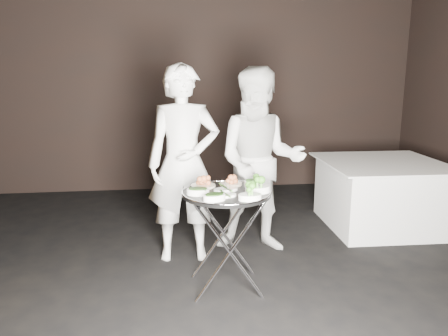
{
  "coord_description": "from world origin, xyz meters",
  "views": [
    {
      "loc": [
        -0.55,
        -2.83,
        1.7
      ],
      "look_at": [
        -0.13,
        0.52,
        0.95
      ],
      "focal_mm": 35.0,
      "sensor_mm": 36.0,
      "label": 1
    }
  ],
  "objects": [
    {
      "name": "dining_table",
      "position": [
        1.76,
        1.58,
        0.37
      ],
      "size": [
        1.29,
        1.29,
        0.74
      ],
      "rotation": [
        0.0,
        0.0,
        -0.03
      ],
      "color": "white",
      "rests_on": "floor"
    },
    {
      "name": "floor",
      "position": [
        0.0,
        0.0,
        -0.03
      ],
      "size": [
        6.0,
        7.0,
        0.05
      ],
      "primitive_type": "cube",
      "color": "black",
      "rests_on": "ground"
    },
    {
      "name": "spinach_bowl_b",
      "position": [
        -0.25,
        0.15,
        0.83
      ],
      "size": [
        0.19,
        0.15,
        0.07
      ],
      "rotation": [
        0.0,
        0.0,
        0.31
      ],
      "color": "silver",
      "rests_on": "serving_tray"
    },
    {
      "name": "waiter_left",
      "position": [
        -0.44,
        1.02,
        0.89
      ],
      "size": [
        0.66,
        0.44,
        1.78
      ],
      "primitive_type": "imported",
      "rotation": [
        0.0,
        0.0,
        -0.02
      ],
      "color": "silver",
      "rests_on": "floor"
    },
    {
      "name": "serving_tray",
      "position": [
        -0.13,
        0.37,
        0.79
      ],
      "size": [
        0.7,
        0.7,
        0.04
      ],
      "color": "black",
      "rests_on": "tray_stand"
    },
    {
      "name": "waiter_right",
      "position": [
        0.29,
        1.11,
        0.87
      ],
      "size": [
        0.97,
        0.83,
        1.75
      ],
      "primitive_type": "imported",
      "rotation": [
        0.0,
        0.0,
        -0.22
      ],
      "color": "silver",
      "rests_on": "floor"
    },
    {
      "name": "tray_stand",
      "position": [
        -0.13,
        0.37,
        0.44
      ],
      "size": [
        0.53,
        0.45,
        0.78
      ],
      "rotation": [
        0.0,
        0.0,
        -0.16
      ],
      "color": "silver",
      "rests_on": "floor"
    },
    {
      "name": "broccoli_bowl_a",
      "position": [
        0.1,
        0.32,
        0.83
      ],
      "size": [
        0.22,
        0.17,
        0.08
      ],
      "rotation": [
        0.0,
        0.0,
        0.17
      ],
      "color": "silver",
      "rests_on": "serving_tray"
    },
    {
      "name": "greens_bowl",
      "position": [
        0.09,
        0.49,
        0.83
      ],
      "size": [
        0.13,
        0.13,
        0.08
      ],
      "rotation": [
        0.0,
        0.0,
        -0.23
      ],
      "color": "silver",
      "rests_on": "serving_tray"
    },
    {
      "name": "asparagus_plate_b",
      "position": [
        -0.16,
        0.23,
        0.81
      ],
      "size": [
        0.19,
        0.13,
        0.03
      ],
      "rotation": [
        0.0,
        0.0,
        0.26
      ],
      "color": "silver",
      "rests_on": "serving_tray"
    },
    {
      "name": "serving_utensils",
      "position": [
        -0.11,
        0.44,
        0.84
      ],
      "size": [
        0.57,
        0.4,
        0.01
      ],
      "color": "silver",
      "rests_on": "serving_tray"
    },
    {
      "name": "potato_plate_b",
      "position": [
        -0.07,
        0.57,
        0.83
      ],
      "size": [
        0.19,
        0.19,
        0.07
      ],
      "rotation": [
        0.0,
        0.0,
        0.44
      ],
      "color": "beige",
      "rests_on": "serving_tray"
    },
    {
      "name": "spinach_bowl_a",
      "position": [
        -0.35,
        0.31,
        0.83
      ],
      "size": [
        0.19,
        0.14,
        0.07
      ],
      "rotation": [
        0.0,
        0.0,
        -0.19
      ],
      "color": "silver",
      "rests_on": "serving_tray"
    },
    {
      "name": "potato_plate_a",
      "position": [
        -0.3,
        0.54,
        0.83
      ],
      "size": [
        0.2,
        0.2,
        0.07
      ],
      "rotation": [
        0.0,
        0.0,
        0.09
      ],
      "color": "beige",
      "rests_on": "serving_tray"
    },
    {
      "name": "asparagus_plate_a",
      "position": [
        -0.13,
        0.39,
        0.81
      ],
      "size": [
        0.22,
        0.16,
        0.04
      ],
      "rotation": [
        0.0,
        0.0,
        0.28
      ],
      "color": "silver",
      "rests_on": "serving_tray"
    },
    {
      "name": "broccoli_bowl_b",
      "position": [
        0.01,
        0.13,
        0.83
      ],
      "size": [
        0.18,
        0.14,
        0.07
      ],
      "rotation": [
        0.0,
        0.0,
        0.11
      ],
      "color": "silver",
      "rests_on": "serving_tray"
    },
    {
      "name": "wall_back",
      "position": [
        0.0,
        3.52,
        1.5
      ],
      "size": [
        6.0,
        0.05,
        3.0
      ],
      "primitive_type": "cube",
      "color": "black",
      "rests_on": "floor"
    }
  ]
}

